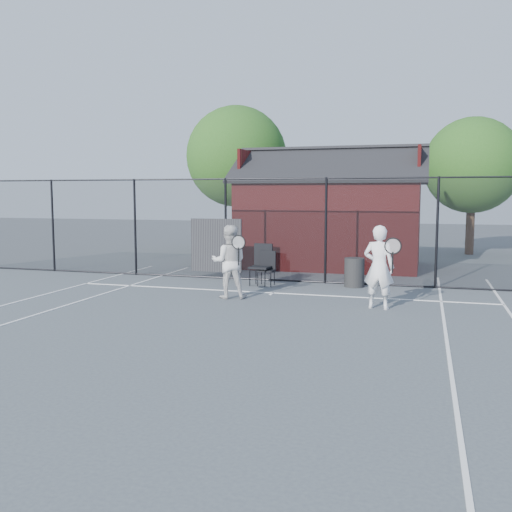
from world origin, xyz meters
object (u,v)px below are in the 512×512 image
(chair_left, at_px, (260,265))
(waste_bin, at_px, (354,272))
(player_back, at_px, (229,262))
(chair_right, at_px, (266,269))
(clubhouse, at_px, (331,220))
(player_front, at_px, (379,267))

(chair_left, bearing_deg, waste_bin, 16.74)
(player_back, bearing_deg, chair_right, 80.14)
(clubhouse, bearing_deg, chair_left, -103.38)
(player_front, xyz_separation_m, chair_left, (-3.41, 2.36, -0.37))
(player_front, relative_size, chair_left, 1.65)
(chair_right, bearing_deg, clubhouse, 78.39)
(player_back, bearing_deg, clubhouse, 78.96)
(clubhouse, relative_size, waste_bin, 8.18)
(waste_bin, bearing_deg, chair_left, -168.84)
(chair_left, bearing_deg, clubhouse, 82.20)
(chair_left, distance_m, waste_bin, 2.59)
(player_front, bearing_deg, clubhouse, 107.16)
(player_front, height_order, waste_bin, player_front)
(player_back, height_order, waste_bin, player_back)
(chair_right, bearing_deg, chair_left, 179.92)
(chair_left, xyz_separation_m, waste_bin, (2.53, 0.50, -0.17))
(chair_right, bearing_deg, player_back, -99.93)
(chair_left, height_order, chair_right, chair_left)
(clubhouse, height_order, chair_right, clubhouse)
(waste_bin, bearing_deg, player_back, -136.77)
(player_back, distance_m, waste_bin, 3.78)
(clubhouse, distance_m, chair_left, 5.14)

